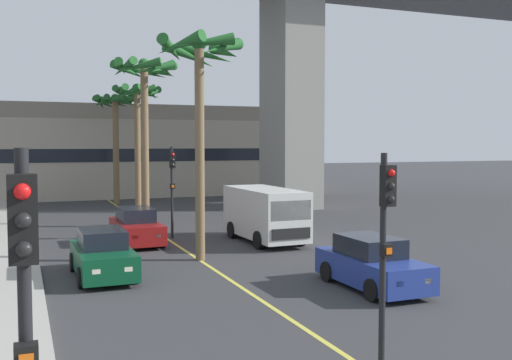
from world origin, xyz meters
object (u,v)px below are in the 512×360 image
at_px(palm_tree_near_median, 137,108).
at_px(palm_tree_mid_median, 145,88).
at_px(traffic_light_left_sidewalk_corner, 25,320).
at_px(car_queue_third, 136,227).
at_px(traffic_light_median_far, 172,179).
at_px(traffic_light_median_near, 385,233).
at_px(palm_tree_far_median, 200,75).
at_px(delivery_van, 265,213).
at_px(palm_tree_farthest_median, 115,115).
at_px(car_queue_second, 372,265).
at_px(car_queue_front, 103,255).

height_order(palm_tree_near_median, palm_tree_mid_median, palm_tree_mid_median).
bearing_deg(traffic_light_left_sidewalk_corner, car_queue_third, 77.24).
bearing_deg(palm_tree_near_median, traffic_light_median_far, -92.18).
bearing_deg(traffic_light_median_near, palm_tree_far_median, 90.30).
relative_size(delivery_van, traffic_light_left_sidewalk_corner, 1.26).
xyz_separation_m(palm_tree_near_median, palm_tree_mid_median, (-0.77, -6.41, 0.70)).
distance_m(traffic_light_median_near, palm_tree_farthest_median, 34.08).
bearing_deg(palm_tree_near_median, car_queue_second, -82.47).
height_order(car_queue_third, palm_tree_mid_median, palm_tree_mid_median).
xyz_separation_m(palm_tree_mid_median, palm_tree_far_median, (0.14, -9.69, -0.35)).
relative_size(car_queue_third, delivery_van, 0.78).
xyz_separation_m(car_queue_front, delivery_van, (7.55, 4.41, 0.57)).
xyz_separation_m(palm_tree_near_median, palm_tree_farthest_median, (-0.51, 5.80, -0.19)).
relative_size(car_queue_third, traffic_light_median_near, 0.98).
bearing_deg(car_queue_third, traffic_light_left_sidewalk_corner, -102.76).
height_order(car_queue_second, traffic_light_left_sidewalk_corner, traffic_light_left_sidewalk_corner).
bearing_deg(palm_tree_near_median, car_queue_front, -104.01).
xyz_separation_m(palm_tree_near_median, palm_tree_far_median, (-0.63, -16.10, 0.36)).
distance_m(delivery_van, palm_tree_mid_median, 9.86).
relative_size(delivery_van, palm_tree_farthest_median, 0.68).
distance_m(traffic_light_median_far, palm_tree_mid_median, 6.27).
bearing_deg(traffic_light_median_far, delivery_van, -34.89).
relative_size(car_queue_front, traffic_light_left_sidewalk_corner, 0.98).
bearing_deg(palm_tree_farthest_median, delivery_van, -79.12).
xyz_separation_m(car_queue_front, car_queue_second, (7.33, -4.52, 0.00)).
distance_m(car_queue_second, palm_tree_far_median, 9.35).
bearing_deg(palm_tree_far_median, traffic_light_median_near, -89.70).
distance_m(car_queue_third, traffic_light_median_far, 2.85).
height_order(car_queue_front, palm_tree_far_median, palm_tree_far_median).
bearing_deg(traffic_light_median_far, car_queue_front, -120.10).
bearing_deg(traffic_light_median_near, delivery_van, 75.94).
distance_m(palm_tree_mid_median, palm_tree_farthest_median, 12.25).
distance_m(car_queue_second, delivery_van, 8.95).
bearing_deg(car_queue_second, car_queue_front, 148.38).
distance_m(car_queue_front, traffic_light_median_far, 8.21).
height_order(delivery_van, palm_tree_farthest_median, palm_tree_farthest_median).
xyz_separation_m(traffic_light_median_near, palm_tree_far_median, (-0.06, 11.98, 4.16)).
height_order(car_queue_front, traffic_light_median_far, traffic_light_median_far).
relative_size(car_queue_second, traffic_light_median_near, 0.98).
relative_size(car_queue_front, delivery_van, 0.78).
relative_size(car_queue_third, traffic_light_left_sidewalk_corner, 0.98).
distance_m(palm_tree_mid_median, palm_tree_far_median, 9.70).
bearing_deg(car_queue_front, traffic_light_median_far, 59.90).
bearing_deg(delivery_van, palm_tree_near_median, 103.38).
distance_m(palm_tree_near_median, palm_tree_far_median, 16.12).
bearing_deg(car_queue_third, traffic_light_median_near, -84.22).
bearing_deg(palm_tree_mid_median, palm_tree_farthest_median, 88.80).
relative_size(car_queue_front, car_queue_third, 1.00).
distance_m(car_queue_second, traffic_light_left_sidewalk_corner, 14.00).
distance_m(car_queue_front, delivery_van, 8.76).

